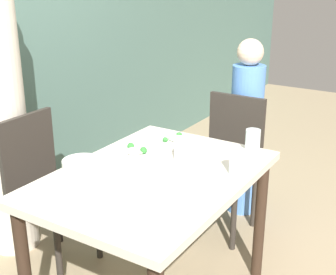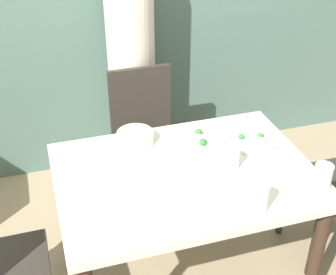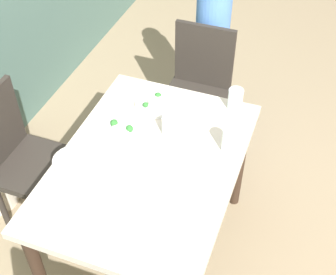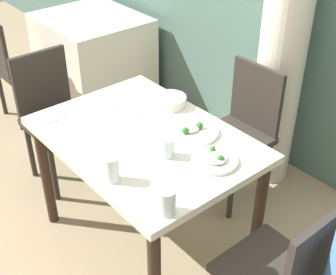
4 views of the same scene
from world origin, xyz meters
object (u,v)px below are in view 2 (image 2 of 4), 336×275
Objects in this scene: bowl_curry at (135,137)px; glass_water_tall at (232,158)px; chair_adult_spot at (146,136)px; person_adult at (132,66)px; plate_rice_adult at (200,140)px.

bowl_curry is 1.80× the size of glass_water_tall.
bowl_curry is at bearing 137.93° from glass_water_tall.
person_adult is (-0.00, 0.32, 0.32)m from chair_adult_spot.
person_adult reaches higher than chair_adult_spot.
bowl_curry and plate_rice_adult have the same top height.
glass_water_tall is at bearing -79.47° from person_adult.
chair_adult_spot is 0.52× the size of person_adult.
plate_rice_adult is 0.24m from glass_water_tall.
plate_rice_adult is at bearing -75.58° from chair_adult_spot.
chair_adult_spot is 3.61× the size of plate_rice_adult.
plate_rice_adult is (0.14, -0.54, 0.27)m from chair_adult_spot.
person_adult is at bearing 77.89° from bowl_curry.
glass_water_tall reaches higher than bowl_curry.
chair_adult_spot is 0.55m from bowl_curry.
plate_rice_adult is at bearing -17.91° from bowl_curry.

